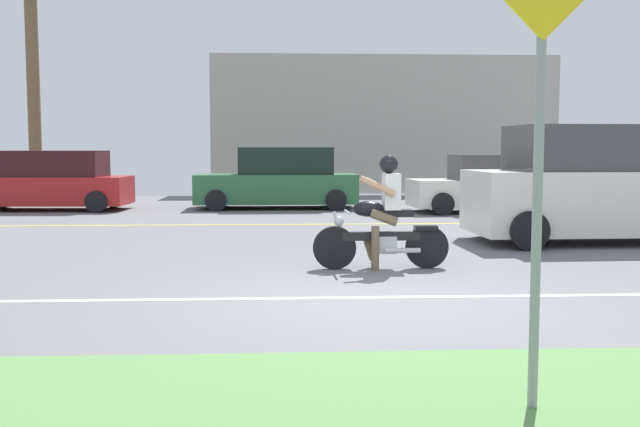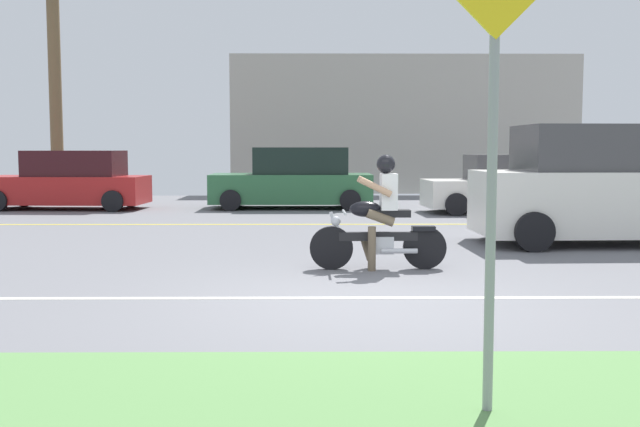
{
  "view_description": "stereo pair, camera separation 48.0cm",
  "coord_description": "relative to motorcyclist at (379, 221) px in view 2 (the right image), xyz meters",
  "views": [
    {
      "loc": [
        -1.02,
        -7.83,
        1.64
      ],
      "look_at": [
        -0.44,
        3.1,
        0.68
      ],
      "focal_mm": 41.56,
      "sensor_mm": 36.0,
      "label": 1
    },
    {
      "loc": [
        -0.54,
        -7.84,
        1.64
      ],
      "look_at": [
        -0.44,
        3.1,
        0.68
      ],
      "focal_mm": 41.56,
      "sensor_mm": 36.0,
      "label": 2
    }
  ],
  "objects": [
    {
      "name": "ground",
      "position": [
        -0.36,
        0.88,
        -0.68
      ],
      "size": [
        56.0,
        30.0,
        0.04
      ],
      "primitive_type": "cube",
      "color": "slate"
    },
    {
      "name": "lane_line_near",
      "position": [
        -0.36,
        -1.96,
        -0.65
      ],
      "size": [
        50.4,
        0.12,
        0.01
      ],
      "primitive_type": "cube",
      "color": "silver",
      "rests_on": "ground"
    },
    {
      "name": "lane_line_far",
      "position": [
        -0.36,
        5.97,
        -0.65
      ],
      "size": [
        50.4,
        0.12,
        0.01
      ],
      "primitive_type": "cube",
      "color": "yellow",
      "rests_on": "ground"
    },
    {
      "name": "motorcyclist",
      "position": [
        0.0,
        0.0,
        0.0
      ],
      "size": [
        1.86,
        0.61,
        1.56
      ],
      "color": "black",
      "rests_on": "ground"
    },
    {
      "name": "suv_nearby",
      "position": [
        4.23,
        2.68,
        0.33
      ],
      "size": [
        4.71,
        2.2,
        2.04
      ],
      "color": "white",
      "rests_on": "ground"
    },
    {
      "name": "parked_car_0",
      "position": [
        -7.5,
        10.08,
        0.08
      ],
      "size": [
        4.33,
        1.99,
        1.58
      ],
      "color": "#AD1E1E",
      "rests_on": "ground"
    },
    {
      "name": "parked_car_1",
      "position": [
        -1.42,
        10.4,
        0.12
      ],
      "size": [
        4.39,
        2.02,
        1.67
      ],
      "color": "#2D663D",
      "rests_on": "ground"
    },
    {
      "name": "parked_car_2",
      "position": [
        4.11,
        8.9,
        0.04
      ],
      "size": [
        4.21,
        2.01,
        1.48
      ],
      "color": "white",
      "rests_on": "ground"
    },
    {
      "name": "street_sign",
      "position": [
        0.16,
        -5.61,
        1.09
      ],
      "size": [
        0.62,
        0.06,
        2.89
      ],
      "color": "gray",
      "rests_on": "ground"
    },
    {
      "name": "building_far",
      "position": [
        2.46,
        18.88,
        1.86
      ],
      "size": [
        12.73,
        4.0,
        5.03
      ],
      "primitive_type": "cube",
      "color": "#A8A399",
      "rests_on": "ground"
    }
  ]
}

